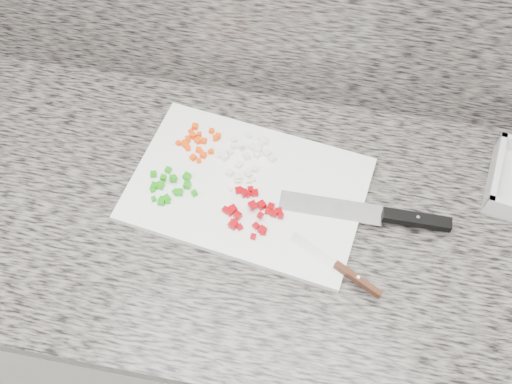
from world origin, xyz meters
TOP-DOWN VIEW (x-y plane):
  - cabinet at (0.00, 1.44)m, footprint 3.92×0.62m
  - countertop at (0.00, 1.44)m, footprint 3.96×0.64m
  - cutting_board at (-0.02, 1.49)m, footprint 0.47×0.35m
  - carrot_pile at (-0.13, 1.57)m, footprint 0.08×0.09m
  - onion_pile at (-0.03, 1.55)m, footprint 0.11×0.12m
  - green_pepper_pile at (-0.16, 1.46)m, footprint 0.10×0.08m
  - red_pepper_pile at (0.00, 1.43)m, footprint 0.11×0.11m
  - garlic_pile at (-0.03, 1.50)m, footprint 0.05×0.05m
  - chef_knife at (0.25, 1.47)m, footprint 0.31×0.04m
  - paring_knife at (0.18, 1.35)m, footprint 0.17×0.10m

SIDE VIEW (x-z plane):
  - cabinet at x=0.00m, z-range 0.00..0.86m
  - countertop at x=0.00m, z-range 0.86..0.90m
  - cutting_board at x=-0.02m, z-range 0.90..0.91m
  - garlic_pile at x=-0.03m, z-range 0.91..0.92m
  - carrot_pile at x=-0.13m, z-range 0.91..0.92m
  - chef_knife at x=0.25m, z-range 0.91..0.93m
  - onion_pile at x=-0.03m, z-range 0.91..0.93m
  - green_pepper_pile at x=-0.16m, z-range 0.91..0.93m
  - paring_knife at x=0.18m, z-range 0.91..0.93m
  - red_pepper_pile at x=0.00m, z-range 0.91..0.93m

